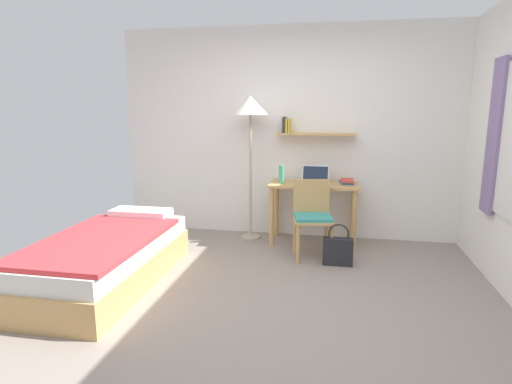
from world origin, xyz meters
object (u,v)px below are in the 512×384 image
desk (314,195)px  book_stack (347,181)px  bed (107,259)px  water_bottle (281,174)px  standing_lamp (250,112)px  desk_chair (312,215)px  laptop (315,178)px  handbag (338,250)px

desk → book_stack: 0.42m
bed → water_bottle: bearing=46.5°
standing_lamp → desk: bearing=-3.3°
bed → book_stack: (2.19, 1.62, 0.52)m
desk_chair → book_stack: desk_chair is taller
standing_lamp → book_stack: bearing=0.1°
laptop → handbag: 1.00m
bed → desk: 2.42m
desk_chair → standing_lamp: bearing=146.4°
standing_lamp → water_bottle: bearing=-16.0°
bed → laptop: 2.49m
handbag → water_bottle: bearing=137.8°
standing_lamp → laptop: (0.79, -0.02, -0.77)m
water_bottle → handbag: (0.69, -0.62, -0.69)m
laptop → desk: bearing=-112.6°
standing_lamp → water_bottle: (0.40, -0.11, -0.72)m
desk → standing_lamp: standing_lamp is taller
standing_lamp → handbag: (1.08, -0.73, -1.41)m
standing_lamp → laptop: standing_lamp is taller
bed → handbag: size_ratio=4.22×
desk → laptop: laptop is taller
desk_chair → standing_lamp: standing_lamp is taller
bed → standing_lamp: (1.03, 1.62, 1.32)m
laptop → water_bottle: (-0.40, -0.10, 0.05)m
desk → book_stack: size_ratio=4.37×
desk_chair → desk: bearing=92.0°
book_stack → handbag: size_ratio=0.54×
water_bottle → handbag: water_bottle is taller
laptop → water_bottle: water_bottle is taller
desk_chair → handbag: (0.29, -0.21, -0.32)m
handbag → desk: bearing=113.6°
desk → book_stack: bearing=7.0°
desk → water_bottle: 0.46m
desk_chair → handbag: size_ratio=1.91×
desk_chair → bed: bearing=-149.2°
book_stack → standing_lamp: bearing=-179.9°
standing_lamp → book_stack: 1.41m
laptop → handbag: bearing=-68.0°
bed → desk: size_ratio=1.79×
water_bottle → book_stack: (0.76, 0.12, -0.08)m
bed → desk_chair: desk_chair is taller
laptop → book_stack: (0.37, 0.02, -0.03)m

